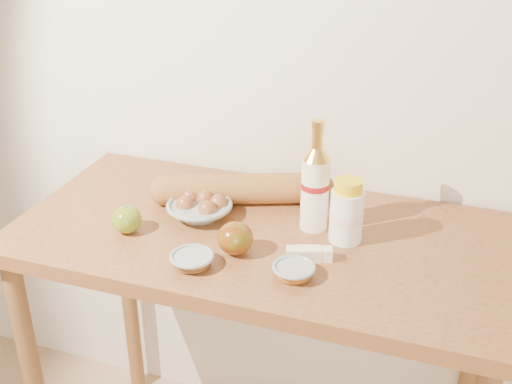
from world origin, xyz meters
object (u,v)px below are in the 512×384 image
at_px(cream_bottle, 347,213).
at_px(baguette, 242,189).
at_px(bourbon_bottle, 315,186).
at_px(egg_bowl, 200,207).
at_px(table, 260,273).

height_order(cream_bottle, baguette, cream_bottle).
height_order(bourbon_bottle, egg_bowl, bourbon_bottle).
bearing_deg(baguette, cream_bottle, -39.52).
relative_size(bourbon_bottle, egg_bowl, 1.53).
height_order(table, baguette, baguette).
height_order(egg_bowl, baguette, baguette).
bearing_deg(table, bourbon_bottle, 26.85).
bearing_deg(cream_bottle, table, 174.97).
relative_size(table, bourbon_bottle, 4.31).
relative_size(bourbon_bottle, cream_bottle, 1.79).
distance_m(egg_bowl, baguette, 0.13).
relative_size(cream_bottle, baguette, 0.33).
distance_m(table, baguette, 0.23).
bearing_deg(bourbon_bottle, egg_bowl, -156.29).
bearing_deg(table, egg_bowl, 172.72).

